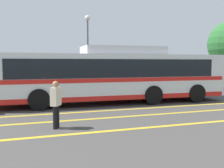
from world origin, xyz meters
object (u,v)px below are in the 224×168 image
object	(u,v)px
parked_car_3	(188,81)
street_lamp	(88,38)
parked_car_1	(24,84)
parked_car_2	(110,82)
transit_bus	(112,75)
pedestrian_0	(56,102)

from	to	relation	value
parked_car_3	street_lamp	distance (m)	9.03
parked_car_1	parked_car_2	distance (m)	6.12
transit_bus	parked_car_2	size ratio (longest dim) A/B	2.93
transit_bus	parked_car_3	distance (m)	9.89
parked_car_1	parked_car_3	bearing A→B (deg)	-87.53
parked_car_1	parked_car_3	size ratio (longest dim) A/B	1.04
transit_bus	street_lamp	distance (m)	7.92
street_lamp	parked_car_3	bearing A→B (deg)	-16.26
pedestrian_0	street_lamp	bearing A→B (deg)	-166.13
pedestrian_0	street_lamp	world-z (taller)	street_lamp
pedestrian_0	parked_car_1	bearing A→B (deg)	-142.26
parked_car_2	street_lamp	size ratio (longest dim) A/B	0.73
parked_car_1	parked_car_3	xyz separation A→B (m)	(13.01, -0.14, -0.10)
parked_car_1	parked_car_2	xyz separation A→B (m)	(6.12, -0.22, -0.00)
parked_car_1	pedestrian_0	size ratio (longest dim) A/B	3.03
transit_bus	street_lamp	world-z (taller)	street_lamp
transit_bus	street_lamp	bearing A→B (deg)	-1.58
parked_car_1	pedestrian_0	world-z (taller)	pedestrian_0
parked_car_2	parked_car_3	size ratio (longest dim) A/B	0.95
parked_car_3	pedestrian_0	xyz separation A→B (m)	(-12.01, -9.87, 0.23)
transit_bus	parked_car_3	world-z (taller)	transit_bus
transit_bus	street_lamp	xyz separation A→B (m)	(0.41, 7.46, 2.63)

